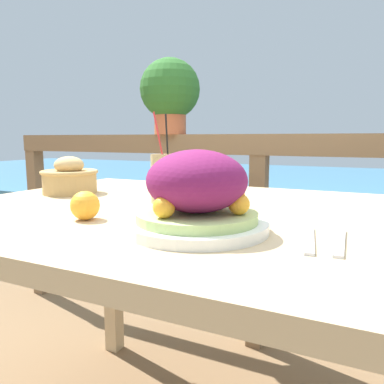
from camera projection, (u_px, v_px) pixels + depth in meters
The scene contains 11 objects.
patio_table at pixel (180, 240), 0.99m from camera, with size 1.25×0.97×0.77m.
railing_fence at pixel (259, 188), 1.63m from camera, with size 2.80×0.08×0.97m.
sea_backdrop at pixel (324, 205), 3.93m from camera, with size 12.00×4.00×0.52m.
salad_plate at pixel (197, 196), 0.71m from camera, with size 0.28×0.28×0.16m.
drink_glass at pixel (164, 178), 1.04m from camera, with size 0.07×0.08×0.25m.
bread_basket at pixel (70, 178), 1.21m from camera, with size 0.18×0.18×0.12m.
potted_plant at pixel (170, 92), 1.76m from camera, with size 0.28×0.28×0.35m.
fork at pixel (309, 240), 0.65m from camera, with size 0.04×0.18×0.00m.
knife at pixel (340, 242), 0.64m from camera, with size 0.03×0.18×0.00m.
orange_near_basket at pixel (228, 195), 0.92m from camera, with size 0.08×0.08×0.08m.
orange_near_glass at pixel (85, 205), 0.82m from camera, with size 0.06×0.06×0.06m.
Camera 1 is at (0.45, -0.85, 0.95)m, focal length 35.00 mm.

